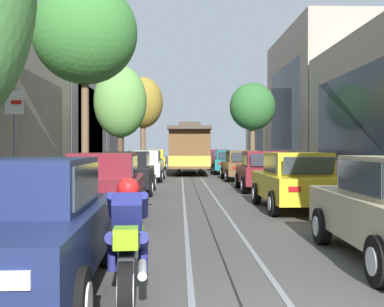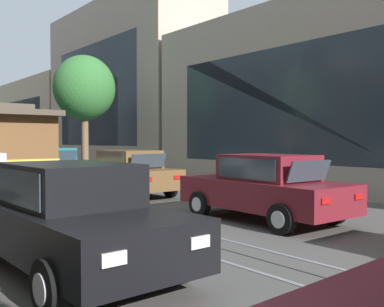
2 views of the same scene
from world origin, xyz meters
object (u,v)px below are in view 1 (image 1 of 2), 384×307
(parked_car_navy_near_left, at_px, (21,225))
(parked_car_yellow_second_right, at_px, (296,181))
(parked_car_yellow_sixth_left, at_px, (154,160))
(cable_car_trolley, at_px, (190,149))
(street_tree_kerb_left_second, at_px, (85,33))
(parked_car_maroon_mid_right, at_px, (263,171))
(street_tree_kerb_left_fourth, at_px, (143,103))
(parked_car_maroon_second_left, at_px, (104,185))
(fire_hydrant, at_px, (24,205))
(parked_car_maroon_sixth_right, at_px, (220,160))
(motorcycle_with_rider, at_px, (128,243))
(street_tree_kerb_left_mid, at_px, (120,102))
(parked_car_teal_fifth_right, at_px, (227,162))
(street_sign_post, at_px, (15,143))
(parked_car_black_mid_left, at_px, (128,172))
(parked_car_silver_fourth_left, at_px, (145,166))
(parked_car_maroon_far_right, at_px, (216,158))
(parked_car_brown_fourth_right, at_px, (242,165))
(parked_car_green_fifth_left, at_px, (149,162))
(street_tree_kerb_right_second, at_px, (252,107))

(parked_car_navy_near_left, xyz_separation_m, parked_car_yellow_second_right, (5.07, 7.60, 0.00))
(parked_car_yellow_sixth_left, distance_m, cable_car_trolley, 7.07)
(parked_car_yellow_sixth_left, relative_size, street_tree_kerb_left_second, 0.55)
(parked_car_maroon_mid_right, height_order, street_tree_kerb_left_fourth, street_tree_kerb_left_fourth)
(parked_car_maroon_second_left, distance_m, fire_hydrant, 1.92)
(parked_car_maroon_sixth_right, relative_size, motorcycle_with_rider, 2.20)
(street_tree_kerb_left_mid, bearing_deg, parked_car_yellow_sixth_left, 75.09)
(parked_car_navy_near_left, bearing_deg, parked_car_teal_fifth_right, 79.24)
(street_sign_post, bearing_deg, parked_car_teal_fifth_right, 73.65)
(parked_car_black_mid_left, bearing_deg, parked_car_silver_fourth_left, 88.92)
(parked_car_maroon_far_right, bearing_deg, parked_car_brown_fourth_right, -90.30)
(parked_car_yellow_sixth_left, bearing_deg, fire_hydrant, -93.06)
(street_tree_kerb_left_second, xyz_separation_m, motorcycle_with_rider, (3.00, -12.97, -5.39))
(parked_car_black_mid_left, distance_m, parked_car_brown_fourth_right, 8.84)
(parked_car_black_mid_left, distance_m, parked_car_teal_fifth_right, 14.60)
(parked_car_green_fifth_left, xyz_separation_m, parked_car_maroon_sixth_right, (5.20, 6.90, 0.00))
(parked_car_brown_fourth_right, distance_m, street_sign_post, 16.90)
(street_tree_kerb_left_mid, bearing_deg, parked_car_maroon_far_right, 61.33)
(parked_car_yellow_second_right, distance_m, street_tree_kerb_left_fourth, 31.79)
(parked_car_maroon_far_right, relative_size, street_sign_post, 1.51)
(parked_car_black_mid_left, relative_size, fire_hydrant, 5.21)
(parked_car_brown_fourth_right, distance_m, street_tree_kerb_right_second, 7.76)
(parked_car_maroon_far_right, height_order, motorcycle_with_rider, parked_car_maroon_far_right)
(parked_car_yellow_sixth_left, height_order, street_tree_kerb_left_mid, street_tree_kerb_left_mid)
(parked_car_green_fifth_left, distance_m, street_tree_kerb_left_second, 14.19)
(parked_car_black_mid_left, relative_size, street_sign_post, 1.50)
(fire_hydrant, bearing_deg, parked_car_navy_near_left, -72.62)
(street_tree_kerb_left_mid, bearing_deg, parked_car_silver_fourth_left, -71.65)
(street_sign_post, bearing_deg, parked_car_green_fifth_left, 86.54)
(parked_car_silver_fourth_left, height_order, parked_car_maroon_mid_right, same)
(parked_car_maroon_mid_right, relative_size, fire_hydrant, 5.24)
(parked_car_maroon_mid_right, xyz_separation_m, parked_car_teal_fifth_right, (-0.18, 12.72, 0.00))
(parked_car_black_mid_left, bearing_deg, street_sign_post, -99.39)
(parked_car_yellow_sixth_left, distance_m, street_sign_post, 28.27)
(street_sign_post, bearing_deg, parked_car_yellow_sixth_left, 87.36)
(parked_car_black_mid_left, xyz_separation_m, street_tree_kerb_right_second, (6.78, 13.82, 3.63))
(parked_car_maroon_far_right, distance_m, street_tree_kerb_right_second, 13.01)
(parked_car_black_mid_left, height_order, parked_car_maroon_far_right, same)
(street_tree_kerb_left_fourth, xyz_separation_m, cable_car_trolley, (4.01, -12.38, -4.13))
(parked_car_maroon_sixth_right, bearing_deg, motorcycle_with_rider, -96.48)
(parked_car_maroon_second_left, height_order, fire_hydrant, parked_car_maroon_second_left)
(parked_car_green_fifth_left, relative_size, street_tree_kerb_left_fourth, 0.54)
(parked_car_maroon_far_right, xyz_separation_m, street_tree_kerb_left_second, (-6.93, -26.11, 5.24))
(parked_car_navy_near_left, relative_size, parked_car_teal_fifth_right, 1.00)
(parked_car_brown_fourth_right, height_order, street_tree_kerb_left_second, street_tree_kerb_left_second)
(parked_car_maroon_far_right, xyz_separation_m, street_tree_kerb_right_second, (1.48, -12.40, 3.63))
(parked_car_black_mid_left, distance_m, street_tree_kerb_right_second, 15.82)
(parked_car_yellow_second_right, bearing_deg, parked_car_teal_fifth_right, 90.25)
(parked_car_maroon_sixth_right, height_order, cable_car_trolley, cable_car_trolley)
(street_tree_kerb_right_second, bearing_deg, parked_car_navy_near_left, -104.22)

